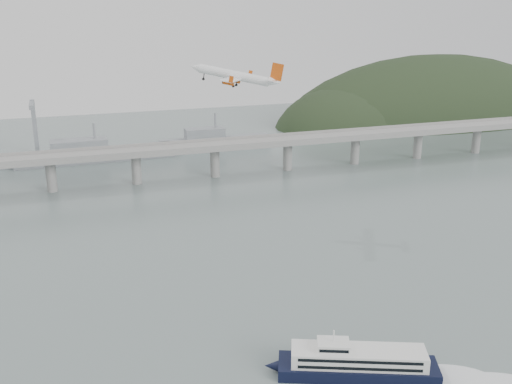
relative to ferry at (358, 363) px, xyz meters
name	(u,v)px	position (x,y,z in m)	size (l,w,h in m)	color
ground	(307,342)	(-7.54, 21.33, -4.08)	(900.00, 900.00, 0.00)	slate
bridge	(182,152)	(-8.70, 221.33, 13.57)	(800.00, 22.00, 23.90)	gray
headland	(442,136)	(277.63, 353.08, -23.42)	(365.00, 155.00, 156.00)	black
ferry	(358,363)	(0.00, 0.00, 0.00)	(76.06, 36.38, 15.05)	black
airliner	(236,76)	(-1.93, 121.70, 72.30)	(39.37, 37.10, 11.50)	white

